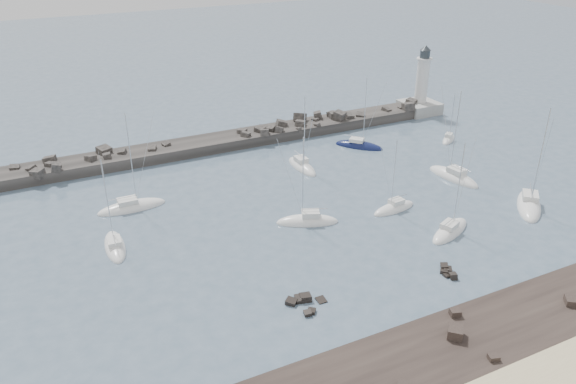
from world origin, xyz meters
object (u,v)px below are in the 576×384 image
object	(u,v)px
lighthouse	(420,98)
sailboat_4	(308,222)
sailboat_11	(448,139)
sailboat_2	(115,247)
sailboat_5	(302,167)
sailboat_7	(359,146)
sailboat_8	(394,209)
sailboat_6	(450,231)
sailboat_10	(529,206)
sailboat_3	(132,208)
sailboat_9	(453,177)

from	to	relation	value
lighthouse	sailboat_4	world-z (taller)	lighthouse
sailboat_11	sailboat_2	bearing A→B (deg)	-170.09
sailboat_11	lighthouse	bearing A→B (deg)	71.29
sailboat_5	sailboat_7	size ratio (longest dim) A/B	0.97
sailboat_8	sailboat_11	bearing A→B (deg)	35.53
sailboat_5	sailboat_7	xyz separation A→B (m)	(13.28, 3.69, -0.02)
sailboat_2	sailboat_8	size ratio (longest dim) A/B	1.10
sailboat_4	sailboat_8	world-z (taller)	sailboat_4
sailboat_6	sailboat_8	world-z (taller)	sailboat_6
sailboat_8	sailboat_10	size ratio (longest dim) A/B	0.71
sailboat_3	sailboat_8	distance (m)	36.83
lighthouse	sailboat_10	bearing A→B (deg)	-106.98
sailboat_2	sailboat_3	world-z (taller)	sailboat_3
lighthouse	sailboat_4	xyz separation A→B (m)	(-42.73, -31.08, -2.94)
sailboat_3	sailboat_6	xyz separation A→B (m)	(35.77, -24.85, 0.01)
sailboat_3	sailboat_4	distance (m)	24.94
sailboat_4	sailboat_10	world-z (taller)	sailboat_10
sailboat_11	sailboat_5	bearing A→B (deg)	178.51
sailboat_6	sailboat_9	bearing A→B (deg)	47.65
sailboat_7	sailboat_9	bearing A→B (deg)	-70.80
sailboat_5	sailboat_3	bearing A→B (deg)	-175.83
sailboat_6	sailboat_11	distance (m)	34.19
lighthouse	sailboat_8	bearing A→B (deg)	-132.28
sailboat_3	sailboat_7	bearing A→B (deg)	7.90
sailboat_2	sailboat_7	bearing A→B (deg)	18.60
sailboat_9	sailboat_6	bearing A→B (deg)	-132.35
sailboat_2	sailboat_4	world-z (taller)	sailboat_4
sailboat_3	sailboat_8	xyz separation A→B (m)	(32.92, -16.53, 0.01)
sailboat_3	sailboat_11	size ratio (longest dim) A/B	1.60
sailboat_4	lighthouse	bearing A→B (deg)	36.03
sailboat_5	sailboat_10	world-z (taller)	sailboat_10
sailboat_10	sailboat_11	xyz separation A→B (m)	(7.27, 25.46, -0.01)
sailboat_2	sailboat_9	xyz separation A→B (m)	(51.58, -2.44, 0.03)
lighthouse	sailboat_9	bearing A→B (deg)	-118.52
sailboat_9	sailboat_4	bearing A→B (deg)	-174.76
sailboat_5	sailboat_11	distance (m)	29.82
sailboat_3	sailboat_9	world-z (taller)	sailboat_3
sailboat_2	sailboat_9	world-z (taller)	sailboat_9
sailboat_3	sailboat_7	world-z (taller)	sailboat_3
sailboat_8	sailboat_2	bearing A→B (deg)	169.33
sailboat_5	sailboat_11	bearing A→B (deg)	-1.49
sailboat_3	sailboat_9	bearing A→B (deg)	-14.18
sailboat_10	sailboat_7	bearing A→B (deg)	107.18
sailboat_8	sailboat_9	bearing A→B (deg)	17.27
sailboat_3	sailboat_11	xyz separation A→B (m)	(57.84, 1.27, 0.01)
sailboat_9	sailboat_3	bearing A→B (deg)	165.82
sailboat_6	sailboat_10	xyz separation A→B (m)	(14.80, 0.66, 0.01)
sailboat_7	lighthouse	bearing A→B (deg)	26.57
sailboat_2	sailboat_9	size ratio (longest dim) A/B	0.83
lighthouse	sailboat_4	size ratio (longest dim) A/B	1.10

